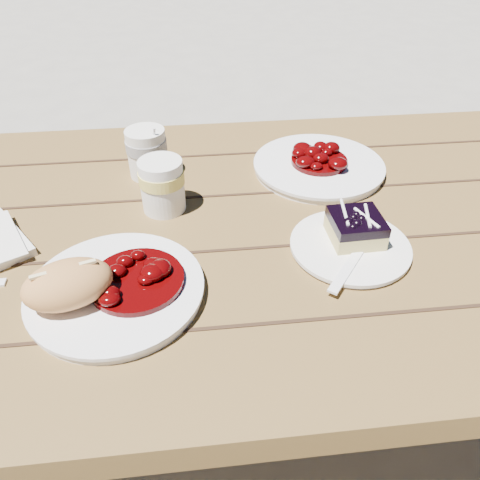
{
  "coord_description": "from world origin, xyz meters",
  "views": [
    {
      "loc": [
        -0.15,
        -0.65,
        1.23
      ],
      "look_at": [
        -0.09,
        -0.13,
        0.81
      ],
      "focal_mm": 35.0,
      "sensor_mm": 36.0,
      "label": 1
    }
  ],
  "objects": [
    {
      "name": "ground",
      "position": [
        0.0,
        0.0,
        0.0
      ],
      "size": [
        60.0,
        60.0,
        0.0
      ],
      "primitive_type": "plane",
      "color": "gray",
      "rests_on": "ground"
    },
    {
      "name": "picnic_table",
      "position": [
        0.0,
        -0.0,
        0.59
      ],
      "size": [
        2.0,
        1.55,
        0.75
      ],
      "color": "brown",
      "rests_on": "ground"
    },
    {
      "name": "main_plate",
      "position": [
        -0.27,
        -0.16,
        0.76
      ],
      "size": [
        0.24,
        0.24,
        0.02
      ],
      "primitive_type": "cylinder",
      "color": "white",
      "rests_on": "picnic_table"
    },
    {
      "name": "goulash_stew",
      "position": [
        -0.24,
        -0.16,
        0.79
      ],
      "size": [
        0.13,
        0.13,
        0.04
      ],
      "primitive_type": null,
      "color": "#410203",
      "rests_on": "main_plate"
    },
    {
      "name": "bread_roll",
      "position": [
        -0.33,
        -0.18,
        0.8
      ],
      "size": [
        0.14,
        0.11,
        0.06
      ],
      "primitive_type": "ellipsoid",
      "rotation": [
        0.0,
        0.0,
        0.32
      ],
      "color": "tan",
      "rests_on": "main_plate"
    },
    {
      "name": "dessert_plate",
      "position": [
        0.09,
        -0.1,
        0.76
      ],
      "size": [
        0.18,
        0.18,
        0.01
      ],
      "primitive_type": "cylinder",
      "color": "white",
      "rests_on": "picnic_table"
    },
    {
      "name": "blueberry_cake",
      "position": [
        0.1,
        -0.08,
        0.78
      ],
      "size": [
        0.08,
        0.08,
        0.05
      ],
      "rotation": [
        0.0,
        0.0,
        0.04
      ],
      "color": "#CCBD6F",
      "rests_on": "dessert_plate"
    },
    {
      "name": "fork_dessert",
      "position": [
        0.07,
        -0.15,
        0.76
      ],
      "size": [
        0.12,
        0.14,
        0.0
      ],
      "primitive_type": null,
      "rotation": [
        0.0,
        0.0,
        -0.66
      ],
      "color": "white",
      "rests_on": "dessert_plate"
    },
    {
      "name": "coffee_cup",
      "position": [
        -0.24,
        0.17,
        0.8
      ],
      "size": [
        0.08,
        0.08,
        0.09
      ],
      "primitive_type": "cylinder",
      "color": "white",
      "rests_on": "picnic_table"
    },
    {
      "name": "second_plate",
      "position": [
        0.1,
        0.15,
        0.76
      ],
      "size": [
        0.26,
        0.26,
        0.02
      ],
      "primitive_type": "cylinder",
      "color": "white",
      "rests_on": "picnic_table"
    },
    {
      "name": "second_stew",
      "position": [
        0.1,
        0.15,
        0.79
      ],
      "size": [
        0.11,
        0.11,
        0.04
      ],
      "primitive_type": null,
      "color": "#410203",
      "rests_on": "second_plate"
    },
    {
      "name": "second_cup",
      "position": [
        -0.21,
        0.05,
        0.8
      ],
      "size": [
        0.08,
        0.08,
        0.09
      ],
      "primitive_type": "cylinder",
      "color": "white",
      "rests_on": "picnic_table"
    }
  ]
}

